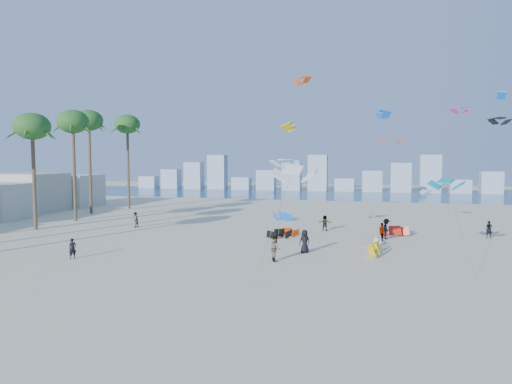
# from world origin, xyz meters

# --- Properties ---
(ground) EXTENTS (220.00, 220.00, 0.00)m
(ground) POSITION_xyz_m (0.00, 0.00, 0.00)
(ground) COLOR beige
(ground) RESTS_ON ground
(ocean) EXTENTS (220.00, 220.00, 0.00)m
(ocean) POSITION_xyz_m (0.00, 72.00, 0.01)
(ocean) COLOR navy
(ocean) RESTS_ON ground
(kitesurfer_near) EXTENTS (0.65, 0.69, 1.58)m
(kitesurfer_near) POSITION_xyz_m (-8.55, 4.36, 0.79)
(kitesurfer_near) COLOR black
(kitesurfer_near) RESTS_ON ground
(kitesurfer_mid) EXTENTS (1.05, 1.14, 1.90)m
(kitesurfer_mid) POSITION_xyz_m (6.64, 7.44, 0.95)
(kitesurfer_mid) COLOR gray
(kitesurfer_mid) RESTS_ON ground
(kitesurfers_far) EXTENTS (37.20, 12.79, 1.92)m
(kitesurfers_far) POSITION_xyz_m (9.15, 18.65, 0.89)
(kitesurfers_far) COLOR black
(kitesurfers_far) RESTS_ON ground
(grounded_kites) EXTENTS (16.19, 21.26, 0.98)m
(grounded_kites) POSITION_xyz_m (10.09, 18.94, 0.44)
(grounded_kites) COLOR #F3490C
(grounded_kites) RESTS_ON ground
(flying_kites) EXTENTS (24.84, 35.57, 18.63)m
(flying_kites) POSITION_xyz_m (12.90, 21.96, 11.66)
(flying_kites) COLOR silver
(flying_kites) RESTS_ON ground
(palm_row) EXTENTS (8.43, 44.80, 14.26)m
(palm_row) POSITION_xyz_m (-22.37, 16.17, 11.63)
(palm_row) COLOR brown
(palm_row) RESTS_ON ground
(distant_skyline) EXTENTS (85.00, 3.00, 8.40)m
(distant_skyline) POSITION_xyz_m (-1.19, 82.00, 3.09)
(distant_skyline) COLOR #9EADBF
(distant_skyline) RESTS_ON ground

